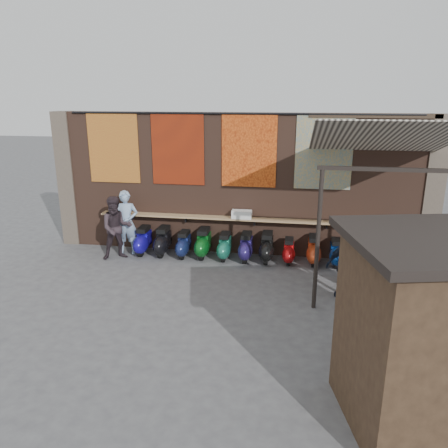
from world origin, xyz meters
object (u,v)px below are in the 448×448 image
Objects in this scene: scooter_stool_7 at (289,251)px; shopper_tan at (364,260)px; scooter_stool_9 at (336,253)px; market_stall at (444,338)px; scooter_stool_2 at (184,244)px; scooter_stool_3 at (203,243)px; shopper_grey at (368,262)px; scooter_stool_0 at (143,241)px; scooter_stool_1 at (163,241)px; shelf_box at (242,214)px; diner_left at (126,222)px; scooter_stool_5 at (246,247)px; scooter_stool_8 at (314,250)px; scooter_stool_6 at (267,247)px; scooter_stool_4 at (225,246)px; shopper_navy at (347,265)px; diner_right at (117,228)px.

shopper_tan is at bearing -38.07° from scooter_stool_7.
market_stall is at bearing -81.17° from scooter_stool_9.
scooter_stool_3 is at bearing 6.79° from scooter_stool_2.
scooter_stool_2 is at bearing -7.67° from shopper_grey.
shopper_grey is (4.22, -1.82, 0.42)m from scooter_stool_3.
scooter_stool_0 is 8.69m from market_stall.
scooter_stool_7 is (3.60, -0.07, -0.07)m from scooter_stool_1.
scooter_stool_9 is at bearing -6.38° from shelf_box.
market_stall is at bearing -50.20° from diner_left.
scooter_stool_8 is at bearing 1.25° from scooter_stool_5.
shopper_tan reaches higher than scooter_stool_6.
market_stall is at bearing -60.04° from shelf_box.
scooter_stool_5 is (0.60, -0.00, 0.02)m from scooter_stool_4.
scooter_stool_9 is 0.40× the size of diner_left.
scooter_stool_2 is at bearing -40.47° from shopper_navy.
scooter_stool_7 is at bearing -23.72° from diner_right.
diner_left is (-3.30, -0.30, -0.31)m from shelf_box.
scooter_stool_4 is 0.43× the size of diner_right.
scooter_stool_4 is (1.18, 0.00, 0.00)m from scooter_stool_2.
shopper_navy is at bearing -28.49° from diner_left.
scooter_stool_4 is 1.18m from scooter_stool_6.
scooter_stool_7 is 2.28m from shopper_tan.
scooter_stool_8 is 6.09m from market_stall.
scooter_stool_2 is 0.94× the size of scooter_stool_5.
scooter_stool_3 is 1.02× the size of scooter_stool_6.
scooter_stool_3 is at bearing 0.29° from scooter_stool_0.
scooter_stool_1 is 4.27m from scooter_stool_8.
scooter_stool_9 is (3.67, -0.04, -0.05)m from scooter_stool_3.
diner_left is (-4.66, 0.03, 0.59)m from scooter_stool_7.
market_stall is (0.36, -4.03, 0.50)m from shopper_grey.
scooter_stool_9 is at bearing 0.46° from scooter_stool_4.
market_stall is (6.93, -5.35, 0.43)m from diner_right.
scooter_stool_5 reaches higher than scooter_stool_9.
scooter_stool_3 reaches higher than scooter_stool_2.
scooter_stool_8 reaches higher than scooter_stool_2.
shelf_box is 2.78m from scooter_stool_9.
scooter_stool_0 reaches higher than scooter_stool_2.
shopper_grey is at bearing -18.53° from scooter_stool_1.
scooter_stool_1 reaches higher than scooter_stool_8.
scooter_stool_3 is 4.28m from shopper_navy.
scooter_stool_9 is at bearing -0.32° from scooter_stool_1.
scooter_stool_6 is at bearing 1.94° from scooter_stool_5.
scooter_stool_5 is 0.55× the size of shopper_tan.
shopper_grey reaches higher than shopper_tan.
diner_right is (-2.98, -0.44, 0.53)m from scooter_stool_4.
scooter_stool_7 is 0.27× the size of market_stall.
scooter_stool_8 is at bearing -7.85° from shelf_box.
diner_right is 1.22× the size of shopper_tan.
scooter_stool_0 is at bearing 179.69° from scooter_stool_9.
scooter_stool_3 is (1.78, 0.01, 0.02)m from scooter_stool_0.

